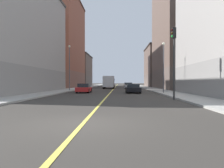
% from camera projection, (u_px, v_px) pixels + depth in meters
% --- Properties ---
extents(ground_plane, '(400.00, 400.00, 0.00)m').
position_uv_depth(ground_plane, '(83.00, 124.00, 8.08)').
color(ground_plane, '#34302C').
rests_on(ground_plane, ground).
extents(sidewalk_left, '(3.18, 168.00, 0.15)m').
position_uv_depth(sidewalk_left, '(145.00, 87.00, 56.74)').
color(sidewalk_left, '#9E9B93').
rests_on(sidewalk_left, ground).
extents(sidewalk_right, '(3.18, 168.00, 0.15)m').
position_uv_depth(sidewalk_right, '(85.00, 87.00, 57.34)').
color(sidewalk_right, '#9E9B93').
rests_on(sidewalk_right, ground).
extents(lane_center_stripe, '(0.16, 154.00, 0.01)m').
position_uv_depth(lane_center_stripe, '(115.00, 88.00, 57.04)').
color(lane_center_stripe, '#E5D14C').
rests_on(lane_center_stripe, ground).
extents(building_left_mid, '(9.61, 20.15, 24.02)m').
position_uv_depth(building_left_mid, '(181.00, 32.00, 45.16)').
color(building_left_mid, brown).
rests_on(building_left_mid, ground).
extents(building_left_far, '(9.61, 15.56, 12.22)m').
position_uv_depth(building_left_far, '(162.00, 67.00, 65.81)').
color(building_left_far, brown).
rests_on(building_left_far, ground).
extents(building_right_corner, '(9.61, 25.73, 16.67)m').
position_uv_depth(building_right_corner, '(10.00, 34.00, 30.56)').
color(building_right_corner, gray).
rests_on(building_right_corner, ground).
extents(building_right_midblock, '(9.61, 21.51, 23.68)m').
position_uv_depth(building_right_midblock, '(61.00, 43.00, 56.60)').
color(building_right_midblock, brown).
rests_on(building_right_midblock, ground).
extents(building_right_distant, '(9.61, 16.87, 11.10)m').
position_uv_depth(building_right_distant, '(76.00, 70.00, 76.98)').
color(building_right_distant, brown).
rests_on(building_right_distant, ground).
extents(traffic_light_left_near, '(0.40, 0.32, 6.16)m').
position_uv_depth(traffic_light_left_near, '(174.00, 53.00, 18.31)').
color(traffic_light_left_near, '#2D2D2D').
rests_on(traffic_light_left_near, ground).
extents(street_lamp_left_near, '(0.36, 0.36, 6.47)m').
position_uv_depth(street_lamp_left_near, '(164.00, 62.00, 27.70)').
color(street_lamp_left_near, '#4C4C51').
rests_on(street_lamp_left_near, ground).
extents(street_lamp_right_near, '(0.36, 0.36, 7.45)m').
position_uv_depth(street_lamp_right_near, '(69.00, 63.00, 35.57)').
color(street_lamp_right_near, '#4C4C51').
rests_on(street_lamp_right_near, ground).
extents(car_white, '(1.81, 4.10, 1.24)m').
position_uv_depth(car_white, '(127.00, 84.00, 76.95)').
color(car_white, white).
rests_on(car_white, ground).
extents(car_silver, '(1.91, 4.64, 1.36)m').
position_uv_depth(car_silver, '(129.00, 86.00, 47.82)').
color(car_silver, silver).
rests_on(car_silver, ground).
extents(car_green, '(1.90, 4.03, 1.26)m').
position_uv_depth(car_green, '(111.00, 85.00, 64.52)').
color(car_green, '#1E6B38').
rests_on(car_green, ground).
extents(car_red, '(1.82, 4.03, 1.31)m').
position_uv_depth(car_red, '(84.00, 88.00, 30.40)').
color(car_red, red).
rests_on(car_red, ground).
extents(car_black, '(2.00, 4.62, 1.26)m').
position_uv_depth(car_black, '(133.00, 89.00, 29.91)').
color(car_black, black).
rests_on(car_black, ground).
extents(box_truck, '(2.37, 7.44, 2.76)m').
position_uv_depth(box_truck, '(109.00, 82.00, 47.75)').
color(box_truck, navy).
rests_on(box_truck, ground).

